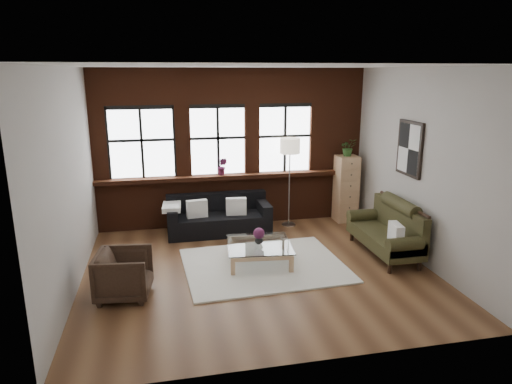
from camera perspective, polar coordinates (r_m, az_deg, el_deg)
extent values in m
plane|color=brown|center=(7.53, 0.20, -9.69)|extent=(5.50, 5.50, 0.00)
plane|color=white|center=(6.85, 0.22, 15.47)|extent=(5.50, 5.50, 0.00)
plane|color=#B1ACA5|center=(9.43, -2.99, 5.51)|extent=(5.50, 0.00, 5.50)
plane|color=#B1ACA5|center=(4.69, 6.65, -4.24)|extent=(5.50, 0.00, 5.50)
plane|color=#B1ACA5|center=(6.99, -22.42, 1.10)|extent=(0.00, 5.00, 5.00)
plane|color=#B1ACA5|center=(8.04, 19.78, 3.03)|extent=(0.00, 5.00, 5.00)
cube|color=#4C2111|center=(9.39, -2.80, 1.99)|extent=(5.50, 0.30, 0.08)
cube|color=silver|center=(7.66, 1.00, -9.12)|extent=(2.68, 2.16, 0.03)
cube|color=white|center=(8.90, -7.40, -2.08)|extent=(0.41, 0.19, 0.34)
cube|color=white|center=(8.98, -2.50, -1.80)|extent=(0.41, 0.18, 0.34)
cube|color=white|center=(7.76, 17.09, -5.02)|extent=(0.19, 0.40, 0.34)
imported|color=#302118|center=(6.82, -16.17, -9.87)|extent=(0.84, 0.82, 0.68)
imported|color=#B2B2B2|center=(7.63, 0.37, -5.97)|extent=(0.18, 0.18, 0.15)
sphere|color=#612149|center=(7.59, 0.37, -5.19)|extent=(0.19, 0.19, 0.19)
cube|color=tan|center=(9.89, 11.18, 0.40)|extent=(0.44, 0.44, 1.41)
imported|color=#2D5923|center=(9.71, 11.44, 5.49)|extent=(0.33, 0.29, 0.36)
imported|color=#612149|center=(9.28, -4.24, 3.21)|extent=(0.25, 0.22, 0.36)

